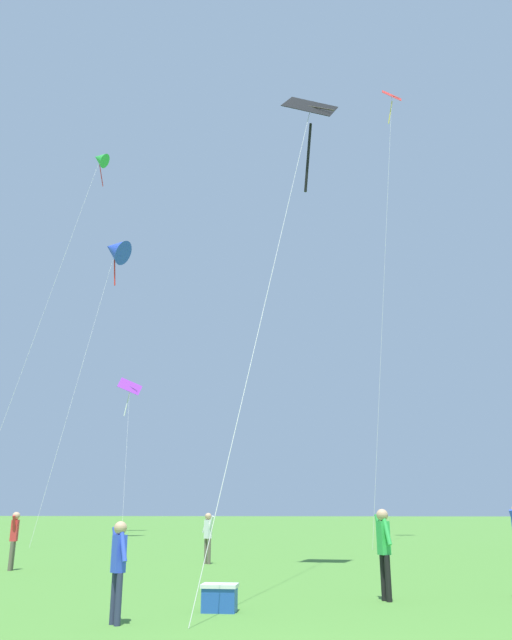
% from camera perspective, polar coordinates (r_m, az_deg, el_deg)
% --- Properties ---
extents(kite_green_small, '(1.97, 9.19, 25.16)m').
position_cam_1_polar(kite_green_small, '(44.67, -14.21, 14.15)').
color(kite_green_small, green).
rests_on(kite_green_small, ground_plane).
extents(kite_blue_delta, '(2.26, 9.19, 19.51)m').
position_cam_1_polar(kite_blue_delta, '(42.90, -12.85, 6.33)').
color(kite_blue_delta, blue).
rests_on(kite_blue_delta, ground_plane).
extents(kite_red_high, '(3.98, 7.82, 29.16)m').
position_cam_1_polar(kite_red_high, '(43.94, 12.30, 17.81)').
color(kite_red_high, red).
rests_on(kite_red_high, ground_plane).
extents(kite_purple_streamer, '(3.38, 8.14, 12.71)m').
position_cam_1_polar(kite_purple_streamer, '(54.33, -11.62, -6.57)').
color(kite_purple_streamer, purple).
rests_on(kite_purple_streamer, ground_plane).
extents(kite_black_large, '(2.77, 8.34, 15.09)m').
position_cam_1_polar(kite_black_large, '(20.96, 4.86, 17.38)').
color(kite_black_large, black).
rests_on(kite_black_large, ground_plane).
extents(person_with_spool, '(0.31, 0.51, 1.65)m').
position_cam_1_polar(person_with_spool, '(12.78, 11.70, -19.64)').
color(person_with_spool, black).
rests_on(person_with_spool, ground_plane).
extents(person_child_small, '(0.39, 0.38, 1.46)m').
position_cam_1_polar(person_child_small, '(10.27, -12.57, -20.90)').
color(person_child_small, '#2D3351').
rests_on(person_child_small, ground_plane).
extents(person_near_tree, '(0.45, 0.35, 1.55)m').
position_cam_1_polar(person_near_tree, '(21.04, -4.46, -18.99)').
color(person_near_tree, '#665B4C').
rests_on(person_near_tree, ground_plane).
extents(person_far_back, '(0.21, 0.51, 1.58)m').
position_cam_1_polar(person_far_back, '(20.03, -21.40, -17.96)').
color(person_far_back, '#665B4C').
rests_on(person_far_back, ground_plane).
extents(picnic_cooler, '(0.60, 0.40, 0.44)m').
position_cam_1_polar(picnic_cooler, '(11.35, -3.38, -24.18)').
color(picnic_cooler, '#2351B2').
rests_on(picnic_cooler, ground_plane).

